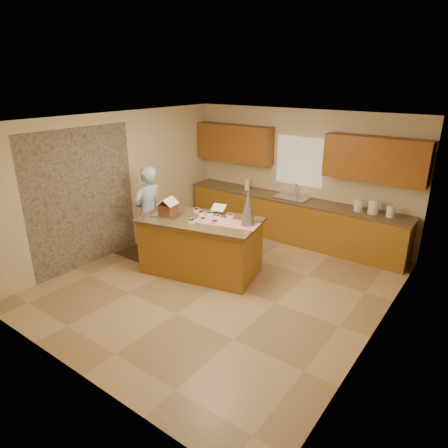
{
  "coord_description": "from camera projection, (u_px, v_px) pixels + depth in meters",
  "views": [
    {
      "loc": [
        3.57,
        -4.8,
        3.31
      ],
      "look_at": [
        -0.1,
        0.2,
        1.0
      ],
      "focal_mm": 31.97,
      "sensor_mm": 36.0,
      "label": 1
    }
  ],
  "objects": [
    {
      "name": "cookbook",
      "position": [
        219.0,
        208.0,
        7.1
      ],
      "size": [
        0.28,
        0.24,
        0.1
      ],
      "primitive_type": "cube",
      "rotation": [
        -1.13,
        0.0,
        0.22
      ],
      "color": "white",
      "rests_on": "island_top"
    },
    {
      "name": "canister_a",
      "position": [
        358.0,
        205.0,
        7.48
      ],
      "size": [
        0.16,
        0.16,
        0.23
      ],
      "primitive_type": "cylinder",
      "color": "white",
      "rests_on": "back_counter_top"
    },
    {
      "name": "canister_c",
      "position": [
        391.0,
        211.0,
        7.17
      ],
      "size": [
        0.14,
        0.14,
        0.2
      ],
      "primitive_type": "cylinder",
      "color": "white",
      "rests_on": "back_counter_top"
    },
    {
      "name": "boy",
      "position": [
        149.0,
        212.0,
        7.53
      ],
      "size": [
        0.44,
        0.65,
        1.76
      ],
      "primitive_type": "imported",
      "rotation": [
        0.0,
        0.0,
        -1.59
      ],
      "color": "#96B0D6",
      "rests_on": "rug"
    },
    {
      "name": "rug",
      "position": [
        150.0,
        254.0,
        7.87
      ],
      "size": [
        1.19,
        0.78,
        0.01
      ],
      "primitive_type": "cube",
      "color": "black",
      "rests_on": "floor"
    },
    {
      "name": "faucet",
      "position": [
        296.0,
        190.0,
        8.38
      ],
      "size": [
        0.03,
        0.03,
        0.28
      ],
      "primitive_type": "cylinder",
      "color": "silver",
      "rests_on": "back_counter_top"
    },
    {
      "name": "gingerbread_house",
      "position": [
        168.0,
        208.0,
        6.97
      ],
      "size": [
        0.36,
        0.36,
        0.31
      ],
      "color": "#5A2B17",
      "rests_on": "baking_tray"
    },
    {
      "name": "window_curtain",
      "position": [
        300.0,
        161.0,
        8.24
      ],
      "size": [
        1.05,
        0.03,
        1.0
      ],
      "primitive_type": "cube",
      "color": "white",
      "rests_on": "wall_back"
    },
    {
      "name": "upper_cabinet_left",
      "position": [
        234.0,
        143.0,
        8.9
      ],
      "size": [
        1.85,
        0.35,
        0.8
      ],
      "primitive_type": "cube",
      "color": "brown",
      "rests_on": "wall_back"
    },
    {
      "name": "tinsel_tree",
      "position": [
        248.0,
        207.0,
        6.47
      ],
      "size": [
        0.29,
        0.29,
        0.6
      ],
      "primitive_type": "cone",
      "rotation": [
        0.0,
        0.0,
        0.22
      ],
      "color": "silver",
      "rests_on": "island_top"
    },
    {
      "name": "ceiling",
      "position": [
        221.0,
        120.0,
        5.82
      ],
      "size": [
        5.5,
        5.5,
        0.0
      ],
      "primitive_type": "plane",
      "color": "silver",
      "rests_on": "floor"
    },
    {
      "name": "paper_towel",
      "position": [
        247.0,
        184.0,
        8.87
      ],
      "size": [
        0.11,
        0.11,
        0.25
      ],
      "primitive_type": "cylinder",
      "color": "white",
      "rests_on": "back_counter_top"
    },
    {
      "name": "wall_front",
      "position": [
        67.0,
        274.0,
        4.21
      ],
      "size": [
        5.5,
        5.5,
        0.0
      ],
      "primitive_type": "plane",
      "color": "beige",
      "rests_on": "floor"
    },
    {
      "name": "sink",
      "position": [
        292.0,
        200.0,
        8.3
      ],
      "size": [
        0.7,
        0.45,
        0.12
      ],
      "primitive_type": "cube",
      "color": "silver",
      "rests_on": "back_counter_top"
    },
    {
      "name": "wall_back",
      "position": [
        300.0,
        175.0,
        8.37
      ],
      "size": [
        5.5,
        5.5,
        0.0
      ],
      "primitive_type": "plane",
      "color": "beige",
      "rests_on": "floor"
    },
    {
      "name": "wall_left",
      "position": [
        118.0,
        184.0,
        7.68
      ],
      "size": [
        5.5,
        5.5,
        0.0
      ],
      "primitive_type": "plane",
      "color": "beige",
      "rests_on": "floor"
    },
    {
      "name": "table_runner",
      "position": [
        226.0,
        223.0,
        6.66
      ],
      "size": [
        1.15,
        0.63,
        0.01
      ],
      "primitive_type": "cube",
      "rotation": [
        0.0,
        0.0,
        0.22
      ],
      "color": "#A60B1E",
      "rests_on": "island_top"
    },
    {
      "name": "island_top",
      "position": [
        200.0,
        220.0,
        6.85
      ],
      "size": [
        2.24,
        1.5,
        0.04
      ],
      "primitive_type": "cube",
      "rotation": [
        0.0,
        0.0,
        0.22
      ],
      "color": "brown",
      "rests_on": "island_base"
    },
    {
      "name": "baking_tray",
      "position": [
        168.0,
        215.0,
        7.01
      ],
      "size": [
        0.57,
        0.47,
        0.03
      ],
      "primitive_type": "cube",
      "rotation": [
        0.0,
        0.0,
        0.22
      ],
      "color": "silver",
      "rests_on": "island_top"
    },
    {
      "name": "upper_cabinet_right",
      "position": [
        375.0,
        159.0,
        7.18
      ],
      "size": [
        1.85,
        0.35,
        0.8
      ],
      "primitive_type": "cube",
      "color": "brown",
      "rests_on": "wall_back"
    },
    {
      "name": "canister_b",
      "position": [
        373.0,
        207.0,
        7.33
      ],
      "size": [
        0.18,
        0.18,
        0.27
      ],
      "primitive_type": "cylinder",
      "color": "white",
      "rests_on": "back_counter_top"
    },
    {
      "name": "back_counter_base",
      "position": [
        290.0,
        220.0,
        8.46
      ],
      "size": [
        4.8,
        0.6,
        0.88
      ],
      "primitive_type": "cube",
      "color": "#9F6F20",
      "rests_on": "floor"
    },
    {
      "name": "island_base",
      "position": [
        201.0,
        247.0,
        7.03
      ],
      "size": [
        2.14,
        1.39,
        0.96
      ],
      "primitive_type": "cube",
      "rotation": [
        0.0,
        0.0,
        0.22
      ],
      "color": "#9F6F20",
      "rests_on": "floor"
    },
    {
      "name": "stone_accent",
      "position": [
        83.0,
        199.0,
        7.1
      ],
      "size": [
        0.0,
        2.5,
        2.5
      ],
      "primitive_type": "plane",
      "rotation": [
        1.57,
        0.0,
        1.57
      ],
      "color": "gray",
      "rests_on": "wall_left"
    },
    {
      "name": "floor",
      "position": [
        222.0,
        284.0,
        6.76
      ],
      "size": [
        5.5,
        5.5,
        0.0
      ],
      "primitive_type": "plane",
      "color": "tan",
      "rests_on": "ground"
    },
    {
      "name": "back_counter_top",
      "position": [
        292.0,
        199.0,
        8.3
      ],
      "size": [
        4.85,
        0.63,
        0.04
      ],
      "primitive_type": "cube",
      "color": "brown",
      "rests_on": "back_counter_base"
    },
    {
      "name": "wall_right",
      "position": [
        384.0,
        246.0,
        4.91
      ],
      "size": [
        5.5,
        5.5,
        0.0
      ],
      "primitive_type": "plane",
      "color": "beige",
      "rests_on": "floor"
    },
    {
      "name": "candy_bowls",
      "position": [
        208.0,
        217.0,
        6.86
      ],
      "size": [
        0.8,
        0.73,
        0.06
      ],
      "color": "silver",
      "rests_on": "island_top"
    }
  ]
}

